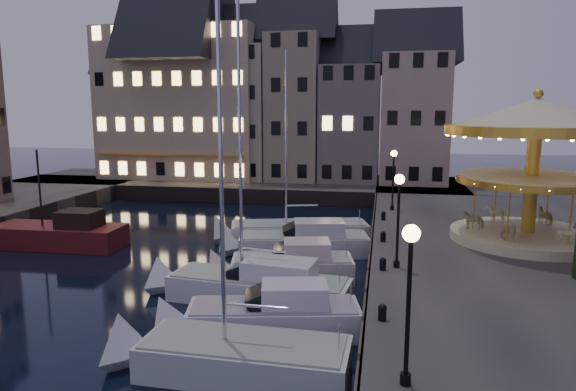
% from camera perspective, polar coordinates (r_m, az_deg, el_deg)
% --- Properties ---
extents(ground, '(160.00, 160.00, 0.00)m').
position_cam_1_polar(ground, '(23.84, -5.99, -10.69)').
color(ground, black).
rests_on(ground, ground).
extents(quay_east, '(16.00, 56.00, 1.30)m').
position_cam_1_polar(quay_east, '(29.43, 25.11, -6.30)').
color(quay_east, '#474442').
rests_on(quay_east, ground).
extents(quay_north, '(44.00, 12.00, 1.30)m').
position_cam_1_polar(quay_north, '(52.06, -5.73, 1.10)').
color(quay_north, '#474442').
rests_on(quay_north, ground).
extents(quaywall_e, '(0.15, 44.00, 1.30)m').
position_cam_1_polar(quaywall_e, '(28.46, 9.25, -6.03)').
color(quaywall_e, '#47423A').
rests_on(quaywall_e, ground).
extents(quaywall_n, '(48.00, 0.15, 1.30)m').
position_cam_1_polar(quaywall_n, '(45.81, -5.42, -0.05)').
color(quaywall_n, '#47423A').
rests_on(quaywall_n, ground).
extents(streetlamp_a, '(0.44, 0.44, 4.17)m').
position_cam_1_polar(streetlamp_a, '(13.14, 13.33, -9.35)').
color(streetlamp_a, black).
rests_on(streetlamp_a, quay_east).
extents(streetlamp_b, '(0.44, 0.44, 4.17)m').
position_cam_1_polar(streetlamp_b, '(22.83, 12.18, -1.29)').
color(streetlamp_b, black).
rests_on(streetlamp_b, quay_east).
extents(streetlamp_c, '(0.44, 0.44, 4.17)m').
position_cam_1_polar(streetlamp_c, '(36.18, 11.63, 2.65)').
color(streetlamp_c, black).
rests_on(streetlamp_c, quay_east).
extents(bollard_a, '(0.30, 0.30, 0.57)m').
position_cam_1_polar(bollard_a, '(17.71, 10.43, -12.56)').
color(bollard_a, black).
rests_on(bollard_a, quay_east).
extents(bollard_b, '(0.30, 0.30, 0.57)m').
position_cam_1_polar(bollard_b, '(22.90, 10.49, -7.43)').
color(bollard_b, black).
rests_on(bollard_b, quay_east).
extents(bollard_c, '(0.30, 0.30, 0.57)m').
position_cam_1_polar(bollard_c, '(27.73, 10.52, -4.45)').
color(bollard_c, black).
rests_on(bollard_c, quay_east).
extents(bollard_d, '(0.30, 0.30, 0.57)m').
position_cam_1_polar(bollard_d, '(33.10, 10.55, -2.18)').
color(bollard_d, black).
rests_on(bollard_d, quay_east).
extents(townhouse_na, '(5.50, 8.00, 12.80)m').
position_cam_1_polar(townhouse_na, '(57.62, -16.46, 8.68)').
color(townhouse_na, gray).
rests_on(townhouse_na, quay_north).
extents(townhouse_nb, '(6.16, 8.00, 13.80)m').
position_cam_1_polar(townhouse_nb, '(55.37, -11.38, 9.38)').
color(townhouse_nb, gray).
rests_on(townhouse_nb, quay_north).
extents(townhouse_nc, '(6.82, 8.00, 14.80)m').
position_cam_1_polar(townhouse_nc, '(53.43, -5.27, 10.06)').
color(townhouse_nc, tan).
rests_on(townhouse_nc, quay_north).
extents(townhouse_nd, '(5.50, 8.00, 15.80)m').
position_cam_1_polar(townhouse_nd, '(52.18, 0.92, 10.67)').
color(townhouse_nd, gray).
rests_on(townhouse_nd, quay_north).
extents(townhouse_ne, '(6.16, 8.00, 12.80)m').
position_cam_1_polar(townhouse_ne, '(51.54, 6.98, 8.94)').
color(townhouse_ne, slate).
rests_on(townhouse_ne, quay_north).
extents(townhouse_nf, '(6.82, 8.00, 13.80)m').
position_cam_1_polar(townhouse_nf, '(51.51, 13.81, 9.30)').
color(townhouse_nf, tan).
rests_on(townhouse_nf, quay_north).
extents(hotel_corner, '(17.60, 9.00, 16.80)m').
position_cam_1_polar(hotel_corner, '(55.38, -11.38, 10.94)').
color(hotel_corner, '#C6B492').
rests_on(hotel_corner, quay_north).
extents(motorboat_a, '(7.56, 2.68, 12.64)m').
position_cam_1_polar(motorboat_a, '(16.96, -6.77, -17.44)').
color(motorboat_a, silver).
rests_on(motorboat_a, ground).
extents(motorboat_b, '(7.41, 3.47, 2.15)m').
position_cam_1_polar(motorboat_b, '(19.44, -2.83, -13.41)').
color(motorboat_b, silver).
rests_on(motorboat_b, ground).
extents(motorboat_c, '(8.94, 3.26, 11.82)m').
position_cam_1_polar(motorboat_c, '(22.58, -4.22, -10.00)').
color(motorboat_c, silver).
rests_on(motorboat_c, ground).
extents(motorboat_d, '(6.98, 3.47, 2.15)m').
position_cam_1_polar(motorboat_d, '(25.24, -0.48, -7.95)').
color(motorboat_d, silver).
rests_on(motorboat_d, ground).
extents(motorboat_e, '(8.48, 3.99, 2.15)m').
position_cam_1_polar(motorboat_e, '(29.63, 0.96, -5.30)').
color(motorboat_e, silver).
rests_on(motorboat_e, ground).
extents(motorboat_f, '(9.65, 4.81, 12.85)m').
position_cam_1_polar(motorboat_f, '(32.69, 0.26, -4.09)').
color(motorboat_f, silver).
rests_on(motorboat_f, ground).
extents(red_fishing_boat, '(7.97, 2.90, 6.07)m').
position_cam_1_polar(red_fishing_boat, '(34.07, -23.91, -4.05)').
color(red_fishing_boat, maroon).
rests_on(red_fishing_boat, ground).
extents(carousel, '(9.09, 9.09, 7.96)m').
position_cam_1_polar(carousel, '(29.57, 25.73, 5.33)').
color(carousel, beige).
rests_on(carousel, quay_east).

